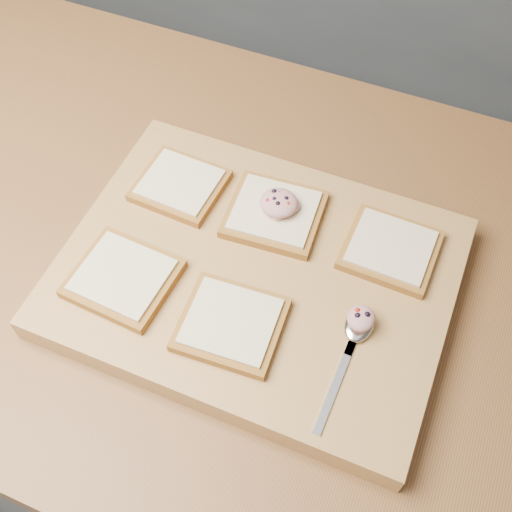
{
  "coord_description": "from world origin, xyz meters",
  "views": [
    {
      "loc": [
        0.3,
        -0.45,
        1.64
      ],
      "look_at": [
        0.13,
        -0.04,
        0.97
      ],
      "focal_mm": 45.0,
      "sensor_mm": 36.0,
      "label": 1
    }
  ],
  "objects": [
    {
      "name": "bread_near_center",
      "position": [
        0.14,
        -0.13,
        0.95
      ],
      "size": [
        0.13,
        0.12,
        0.02
      ],
      "color": "#9B6228",
      "rests_on": "cutting_board"
    },
    {
      "name": "bread_far_right",
      "position": [
        0.28,
        0.05,
        0.95
      ],
      "size": [
        0.12,
        0.11,
        0.02
      ],
      "color": "#9B6228",
      "rests_on": "cutting_board"
    },
    {
      "name": "bread_near_left",
      "position": [
        -0.02,
        -0.12,
        0.95
      ],
      "size": [
        0.13,
        0.12,
        0.02
      ],
      "color": "#9B6228",
      "rests_on": "cutting_board"
    },
    {
      "name": "bread_far_left",
      "position": [
        -0.02,
        0.04,
        0.95
      ],
      "size": [
        0.12,
        0.11,
        0.02
      ],
      "color": "#9B6228",
      "rests_on": "cutting_board"
    },
    {
      "name": "spoon_salad",
      "position": [
        0.28,
        -0.07,
        0.96
      ],
      "size": [
        0.03,
        0.04,
        0.02
      ],
      "color": "tan",
      "rests_on": "spoon"
    },
    {
      "name": "bread_far_center",
      "position": [
        0.12,
        0.05,
        0.95
      ],
      "size": [
        0.13,
        0.12,
        0.02
      ],
      "color": "#9B6228",
      "rests_on": "cutting_board"
    },
    {
      "name": "island_counter",
      "position": [
        0.0,
        0.0,
        0.45
      ],
      "size": [
        2.0,
        0.8,
        0.9
      ],
      "color": "slate",
      "rests_on": "ground"
    },
    {
      "name": "ground",
      "position": [
        0.0,
        0.0,
        0.0
      ],
      "size": [
        4.0,
        4.0,
        0.0
      ],
      "primitive_type": "plane",
      "color": "#515459",
      "rests_on": "ground"
    },
    {
      "name": "cutting_board",
      "position": [
        0.13,
        -0.04,
        0.92
      ],
      "size": [
        0.5,
        0.38,
        0.04
      ],
      "primitive_type": "cube",
      "color": "tan",
      "rests_on": "island_counter"
    },
    {
      "name": "tuna_salad_dollop",
      "position": [
        0.13,
        0.05,
        0.97
      ],
      "size": [
        0.05,
        0.05,
        0.02
      ],
      "color": "tan",
      "rests_on": "bread_far_center"
    },
    {
      "name": "spoon",
      "position": [
        0.28,
        -0.08,
        0.95
      ],
      "size": [
        0.04,
        0.17,
        0.01
      ],
      "color": "silver",
      "rests_on": "cutting_board"
    }
  ]
}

